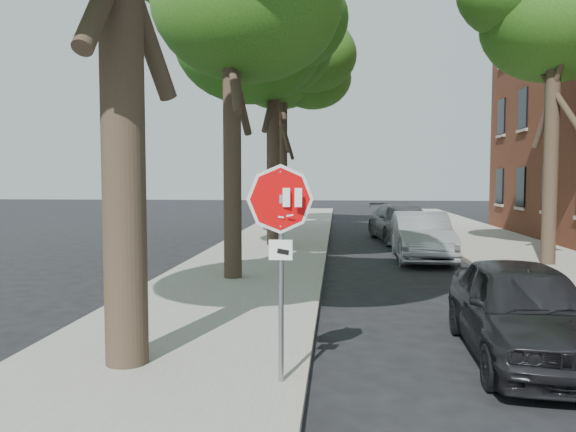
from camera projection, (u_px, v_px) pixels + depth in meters
name	position (u px, v px, depth m)	size (l,w,h in m)	color
ground	(339.00, 393.00, 6.70)	(120.00, 120.00, 0.00)	black
sidewalk_left	(264.00, 253.00, 18.85)	(4.00, 55.00, 0.12)	gray
sidewalk_right	(524.00, 256.00, 18.10)	(4.00, 55.00, 0.12)	gray
curb_left	(325.00, 254.00, 18.67)	(0.12, 55.00, 0.13)	#9E9384
curb_right	(460.00, 255.00, 18.28)	(0.12, 55.00, 0.13)	#9E9384
stop_sign	(281.00, 231.00, 6.61)	(0.76, 0.34, 2.61)	gray
tree_mid_b	(273.00, 29.00, 20.42)	(5.88, 5.46, 10.36)	black
tree_far	(283.00, 83.00, 27.45)	(5.29, 4.91, 9.33)	black
tree_right	(553.00, 13.00, 15.75)	(5.29, 4.91, 9.33)	black
car_a	(523.00, 310.00, 7.96)	(1.66, 4.13, 1.41)	black
car_b	(421.00, 236.00, 17.59)	(1.59, 4.56, 1.50)	#95979C
car_c	(402.00, 223.00, 22.77)	(2.14, 5.27, 1.53)	#4D4C51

